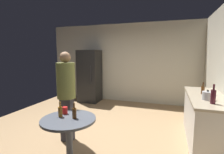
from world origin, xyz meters
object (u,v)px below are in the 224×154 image
object	(u,v)px
plastic_cup_red	(65,110)
kettle	(208,96)
person_in_olive_shirt	(66,90)
beer_bottle_amber	(60,111)
wine_bottle_on_counter	(213,96)
beer_bottle_on_counter	(203,90)
beer_bottle_brown	(74,113)
refrigerator	(90,76)
foreground_table	(69,125)

from	to	relation	value
plastic_cup_red	kettle	bearing A→B (deg)	24.16
kettle	person_in_olive_shirt	world-z (taller)	person_in_olive_shirt
kettle	person_in_olive_shirt	bearing A→B (deg)	-169.02
beer_bottle_amber	wine_bottle_on_counter	bearing A→B (deg)	21.61
beer_bottle_on_counter	person_in_olive_shirt	world-z (taller)	person_in_olive_shirt
beer_bottle_brown	plastic_cup_red	distance (m)	0.27
refrigerator	beer_bottle_brown	world-z (taller)	refrigerator
refrigerator	person_in_olive_shirt	world-z (taller)	refrigerator
beer_bottle_on_counter	foreground_table	xyz separation A→B (m)	(-2.00, -1.56, -0.35)
refrigerator	beer_bottle_amber	bearing A→B (deg)	-71.18
wine_bottle_on_counter	beer_bottle_brown	world-z (taller)	wine_bottle_on_counter
person_in_olive_shirt	beer_bottle_amber	bearing A→B (deg)	20.55
kettle	wine_bottle_on_counter	distance (m)	0.24
foreground_table	beer_bottle_on_counter	bearing A→B (deg)	37.98
wine_bottle_on_counter	beer_bottle_amber	world-z (taller)	wine_bottle_on_counter
wine_bottle_on_counter	person_in_olive_shirt	size ratio (longest dim) A/B	0.18
beer_bottle_brown	kettle	bearing A→B (deg)	29.54
foreground_table	beer_bottle_amber	world-z (taller)	beer_bottle_amber
beer_bottle_on_counter	beer_bottle_amber	bearing A→B (deg)	-144.33
beer_bottle_on_counter	person_in_olive_shirt	distance (m)	2.62
wine_bottle_on_counter	beer_bottle_on_counter	distance (m)	0.68
kettle	beer_bottle_on_counter	xyz separation A→B (m)	(-0.00, 0.44, 0.01)
beer_bottle_on_counter	person_in_olive_shirt	size ratio (longest dim) A/B	0.13
beer_bottle_amber	person_in_olive_shirt	bearing A→B (deg)	115.84
beer_bottle_amber	person_in_olive_shirt	xyz separation A→B (m)	(-0.30, 0.63, 0.18)
beer_bottle_on_counter	beer_bottle_brown	size ratio (longest dim) A/B	1.00
foreground_table	beer_bottle_brown	world-z (taller)	beer_bottle_brown
beer_bottle_brown	person_in_olive_shirt	bearing A→B (deg)	131.12
wine_bottle_on_counter	person_in_olive_shirt	distance (m)	2.50
refrigerator	person_in_olive_shirt	distance (m)	2.80
kettle	beer_bottle_on_counter	distance (m)	0.44
refrigerator	kettle	bearing A→B (deg)	-33.83
beer_bottle_brown	person_in_olive_shirt	distance (m)	0.83
refrigerator	plastic_cup_red	distance (m)	3.36
wine_bottle_on_counter	beer_bottle_brown	distance (m)	2.14
refrigerator	kettle	xyz separation A→B (m)	(3.28, -2.20, 0.07)
beer_bottle_brown	beer_bottle_amber	bearing A→B (deg)	-176.68
refrigerator	beer_bottle_on_counter	distance (m)	3.72
wine_bottle_on_counter	beer_bottle_brown	xyz separation A→B (m)	(-1.95, -0.85, -0.20)
refrigerator	beer_bottle_on_counter	world-z (taller)	refrigerator
wine_bottle_on_counter	person_in_olive_shirt	bearing A→B (deg)	-174.50
beer_bottle_on_counter	beer_bottle_amber	xyz separation A→B (m)	(-2.15, -1.54, -0.17)
wine_bottle_on_counter	beer_bottle_amber	size ratio (longest dim) A/B	1.35
beer_bottle_on_counter	beer_bottle_amber	world-z (taller)	beer_bottle_on_counter
beer_bottle_amber	person_in_olive_shirt	size ratio (longest dim) A/B	0.13
kettle	plastic_cup_red	world-z (taller)	kettle
refrigerator	wine_bottle_on_counter	distance (m)	4.11
beer_bottle_amber	beer_bottle_brown	bearing A→B (deg)	3.32
beer_bottle_brown	beer_bottle_on_counter	bearing A→B (deg)	38.57
beer_bottle_on_counter	beer_bottle_brown	distance (m)	2.46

